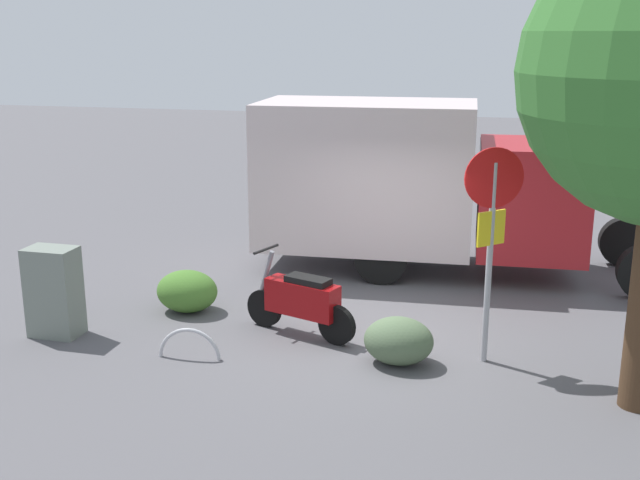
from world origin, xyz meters
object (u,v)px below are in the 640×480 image
Objects in this scene: box_truck_near at (418,180)px; bike_rack_hoop at (190,358)px; motorcycle at (301,301)px; utility_cabinet at (54,292)px; stop_sign at (492,222)px.

box_truck_near is 5.55m from bike_rack_hoop.
bike_rack_hoop is at bearing 62.06° from motorcycle.
utility_cabinet reaches higher than motorcycle.
stop_sign is 6.09m from utility_cabinet.
utility_cabinet is at bearing -138.91° from box_truck_near.
bike_rack_hoop is (-2.16, 0.31, -0.64)m from utility_cabinet.
bike_rack_hoop is (2.39, 4.73, -1.64)m from box_truck_near.
stop_sign is 3.32× the size of bike_rack_hoop.
motorcycle is 3.49m from utility_cabinet.
stop_sign is (-1.40, 3.88, 0.24)m from box_truck_near.
motorcycle is at bearing -110.90° from box_truck_near.
box_truck_near is at bearing -88.41° from motorcycle.
stop_sign reaches higher than motorcycle.
stop_sign is at bearing -73.29° from box_truck_near.
motorcycle is at bearing -6.21° from stop_sign.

